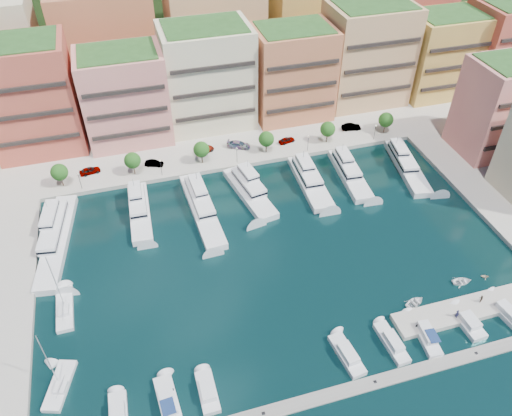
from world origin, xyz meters
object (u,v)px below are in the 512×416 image
object	(u,v)px
tree_3	(266,139)
tree_5	(386,120)
yacht_2	(201,205)
sailboat_1	(65,309)
yacht_6	(406,164)
lamppost_2	(237,153)
tree_1	(132,160)
yacht_1	(139,209)
car_2	(204,150)
cruiser_1	(168,403)
person_0	(457,314)
lamppost_0	(79,178)
tender_2	(462,281)
car_4	(287,140)
lamppost_4	(375,130)
tender_3	(485,276)
sailboat_0	(60,386)
car_5	(351,127)
tree_4	(328,129)
car_3	(239,145)
yacht_4	(309,180)
tree_0	(59,172)
yacht_5	(349,171)
cruiser_8	(468,323)
cruiser_7	(425,334)
yacht_3	(249,189)
cruiser_5	(347,355)
yacht_0	(56,236)
person_1	(481,299)
tender_0	(415,303)
cruiser_2	(208,392)
lamppost_3	(308,141)
cruiser_0	(119,416)
cruiser_6	(392,343)
cruiser_9	(506,313)
tree_2	(201,149)
lamppost_1	(161,165)

from	to	relation	value
tree_3	tree_5	bearing A→B (deg)	0.00
yacht_2	sailboat_1	bearing A→B (deg)	-145.13
yacht_6	yacht_2	bearing A→B (deg)	-178.34
lamppost_2	yacht_6	distance (m)	40.39
tree_1	yacht_1	size ratio (longest dim) A/B	0.30
car_2	cruiser_1	bearing A→B (deg)	141.14
person_0	lamppost_0	bearing A→B (deg)	42.92
tender_2	car_4	world-z (taller)	car_4
tree_3	tender_2	world-z (taller)	tree_3
lamppost_4	tender_3	distance (m)	47.54
sailboat_0	car_5	size ratio (longest dim) A/B	2.67
tree_4	car_3	world-z (taller)	tree_4
yacht_4	car_5	distance (m)	25.14
tree_0	car_3	distance (m)	42.28
yacht_5	cruiser_8	distance (m)	44.74
person_0	tree_4	bearing A→B (deg)	-4.63
cruiser_7	tree_1	bearing A→B (deg)	125.72
yacht_3	cruiser_5	distance (m)	44.90
tree_4	yacht_0	xyz separation A→B (m)	(-65.30, -16.87, -3.53)
yacht_4	person_0	world-z (taller)	yacht_4
cruiser_7	tree_4	bearing A→B (deg)	83.91
cruiser_1	sailboat_0	bearing A→B (deg)	154.35
yacht_3	car_4	xyz separation A→B (m)	(14.39, 15.91, 0.51)
tree_4	cruiser_7	bearing A→B (deg)	-96.09
lamppost_2	car_5	bearing A→B (deg)	10.37
tree_5	person_1	bearing A→B (deg)	-99.94
tender_0	sailboat_0	bearing A→B (deg)	71.42
tree_0	cruiser_2	xyz separation A→B (m)	(20.84, -58.08, -4.20)
lamppost_0	cruiser_7	world-z (taller)	lamppost_0
tree_4	sailboat_1	size ratio (longest dim) A/B	0.43
cruiser_1	cruiser_2	world-z (taller)	cruiser_1
yacht_1	person_1	world-z (taller)	yacht_1
lamppost_3	tender_2	world-z (taller)	lamppost_3
tree_4	lamppost_2	bearing A→B (deg)	-174.53
car_5	yacht_6	bearing A→B (deg)	-151.55
yacht_0	yacht_2	xyz separation A→B (m)	(29.75, 1.06, 0.00)
tender_2	tree_1	bearing A→B (deg)	54.65
tree_4	cruiser_0	world-z (taller)	tree_4
cruiser_2	person_1	bearing A→B (deg)	3.57
cruiser_6	cruiser_9	xyz separation A→B (m)	(21.92, -0.00, -0.00)
yacht_6	sailboat_0	xyz separation A→B (m)	(-79.10, -36.29, -0.89)
yacht_2	cruiser_5	world-z (taller)	yacht_2
cruiser_8	car_2	size ratio (longest dim) A/B	1.43
yacht_2	cruiser_6	world-z (taller)	yacht_2
tree_4	tender_3	bearing A→B (deg)	-77.05
car_4	tree_2	bearing A→B (deg)	82.73
yacht_4	person_0	size ratio (longest dim) A/B	11.26
tree_2	sailboat_1	xyz separation A→B (m)	(-31.89, -35.56, -4.44)
tree_5	car_5	size ratio (longest dim) A/B	1.14
lamppost_1	tender_0	size ratio (longest dim) A/B	1.09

